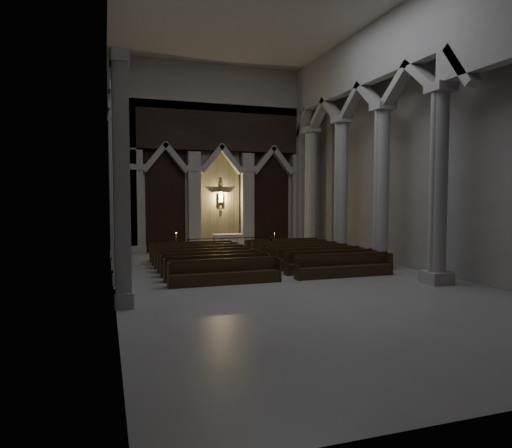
# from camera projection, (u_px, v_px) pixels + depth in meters

# --- Properties ---
(room) EXTENTS (24.00, 24.10, 12.00)m
(room) POSITION_uv_depth(u_px,v_px,m) (289.00, 98.00, 18.75)
(room) COLOR #999691
(room) RESTS_ON ground
(sanctuary_wall) EXTENTS (14.00, 0.77, 12.00)m
(sanctuary_wall) POSITION_uv_depth(u_px,v_px,m) (221.00, 149.00, 29.74)
(sanctuary_wall) COLOR #A8A59D
(sanctuary_wall) RESTS_ON ground
(right_arcade) EXTENTS (1.00, 24.00, 12.00)m
(right_arcade) POSITION_uv_depth(u_px,v_px,m) (385.00, 106.00, 21.72)
(right_arcade) COLOR #A8A59D
(right_arcade) RESTS_ON ground
(left_pilasters) EXTENTS (0.60, 13.00, 8.03)m
(left_pilasters) POSITION_uv_depth(u_px,v_px,m) (117.00, 188.00, 20.17)
(left_pilasters) COLOR #A8A59D
(left_pilasters) RESTS_ON ground
(sanctuary_step) EXTENTS (8.50, 2.60, 0.15)m
(sanctuary_step) POSITION_uv_depth(u_px,v_px,m) (225.00, 250.00, 29.25)
(sanctuary_step) COLOR #A8A59D
(sanctuary_step) RESTS_ON ground
(altar) EXTENTS (1.94, 0.77, 0.98)m
(altar) POSITION_uv_depth(u_px,v_px,m) (228.00, 242.00, 29.23)
(altar) COLOR beige
(altar) RESTS_ON sanctuary_step
(altar_rail) EXTENTS (5.18, 0.09, 1.02)m
(altar_rail) POSITION_uv_depth(u_px,v_px,m) (229.00, 243.00, 28.18)
(altar_rail) COLOR black
(altar_rail) RESTS_ON ground
(candle_stand_left) EXTENTS (0.24, 0.24, 1.42)m
(candle_stand_left) POSITION_uv_depth(u_px,v_px,m) (176.00, 250.00, 26.72)
(candle_stand_left) COLOR #AE8035
(candle_stand_left) RESTS_ON ground
(candle_stand_right) EXTENTS (0.21, 0.21, 1.25)m
(candle_stand_right) POSITION_uv_depth(u_px,v_px,m) (274.00, 248.00, 28.58)
(candle_stand_right) COLOR #AE8035
(candle_stand_right) RESTS_ON ground
(pews) EXTENTS (10.04, 7.86, 1.03)m
(pews) POSITION_uv_depth(u_px,v_px,m) (260.00, 261.00, 22.70)
(pews) COLOR black
(pews) RESTS_ON ground
(worshipper) EXTENTS (0.51, 0.36, 1.30)m
(worshipper) POSITION_uv_depth(u_px,v_px,m) (271.00, 248.00, 25.59)
(worshipper) COLOR black
(worshipper) RESTS_ON ground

